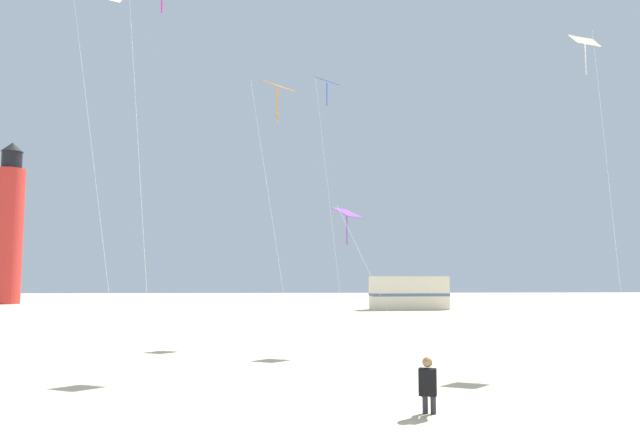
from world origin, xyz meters
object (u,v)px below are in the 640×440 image
object	(u,v)px
kite_diamond_blue	(327,93)
rv_van_cream	(409,293)
kite_flyer_standing	(428,385)
kite_diamond_white	(587,54)
kite_diamond_violet	(348,217)
lighthouse_distant	(9,228)
kite_diamond_orange	(277,96)

from	to	relation	value
kite_diamond_blue	rv_van_cream	xyz separation A→B (m)	(8.58, 23.46, -9.92)
kite_flyer_standing	kite_diamond_white	xyz separation A→B (m)	(7.68, 7.98, 9.84)
kite_diamond_blue	rv_van_cream	world-z (taller)	kite_diamond_blue
kite_diamond_violet	kite_diamond_blue	bearing A→B (deg)	94.05
kite_flyer_standing	rv_van_cream	bearing A→B (deg)	-83.77
lighthouse_distant	kite_flyer_standing	bearing A→B (deg)	-59.36
kite_diamond_blue	kite_diamond_white	bearing A→B (deg)	-42.34
kite_diamond_blue	kite_diamond_violet	world-z (taller)	kite_diamond_blue
kite_diamond_violet	lighthouse_distant	xyz separation A→B (m)	(-30.79, 42.40, 2.91)
kite_diamond_orange	kite_diamond_white	bearing A→B (deg)	3.46
kite_diamond_orange	rv_van_cream	distance (m)	34.42
kite_flyer_standing	kite_diamond_white	size ratio (longest dim) A/B	0.10
kite_flyer_standing	kite_diamond_white	bearing A→B (deg)	-116.52
kite_flyer_standing	kite_diamond_violet	distance (m)	11.21
lighthouse_distant	kite_diamond_white	bearing A→B (deg)	-48.99
kite_flyer_standing	lighthouse_distant	size ratio (longest dim) A/B	0.07
kite_diamond_white	kite_diamond_violet	bearing A→B (deg)	163.80
kite_diamond_blue	rv_van_cream	bearing A→B (deg)	69.92
rv_van_cream	kite_flyer_standing	bearing A→B (deg)	-104.08
lighthouse_distant	rv_van_cream	bearing A→B (deg)	-19.16
kite_flyer_standing	kite_diamond_blue	world-z (taller)	kite_diamond_blue
kite_flyer_standing	rv_van_cream	world-z (taller)	rv_van_cream
kite_flyer_standing	kite_diamond_violet	xyz separation A→B (m)	(-0.46, 10.34, 4.31)
kite_diamond_white	lighthouse_distant	world-z (taller)	lighthouse_distant
kite_flyer_standing	kite_diamond_orange	world-z (taller)	kite_diamond_orange
rv_van_cream	lighthouse_distant	bearing A→B (deg)	157.93
kite_diamond_orange	kite_diamond_violet	bearing A→B (deg)	49.03
kite_diamond_white	rv_van_cream	xyz separation A→B (m)	(0.06, 31.23, -9.06)
kite_diamond_orange	lighthouse_distant	world-z (taller)	lighthouse_distant
kite_flyer_standing	kite_diamond_orange	bearing A→B (deg)	-49.85
kite_diamond_white	rv_van_cream	size ratio (longest dim) A/B	1.70
kite_diamond_violet	kite_diamond_orange	size ratio (longest dim) A/B	0.58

